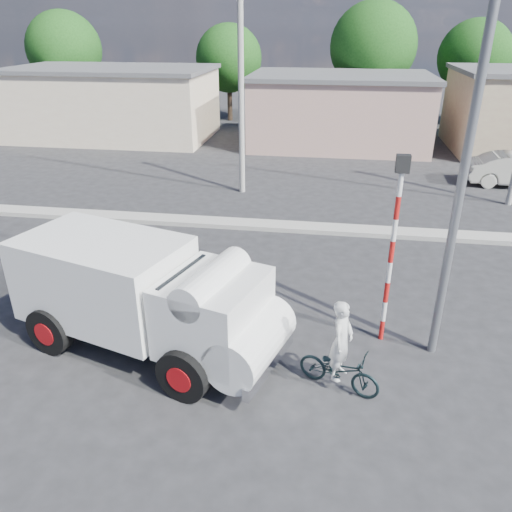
# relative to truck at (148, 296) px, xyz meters

# --- Properties ---
(ground_plane) EXTENTS (120.00, 120.00, 0.00)m
(ground_plane) POSITION_rel_truck_xyz_m (1.95, -0.29, -1.38)
(ground_plane) COLOR #262628
(ground_plane) RESTS_ON ground
(median) EXTENTS (40.00, 0.80, 0.16)m
(median) POSITION_rel_truck_xyz_m (1.95, 7.71, -1.30)
(median) COLOR #99968E
(median) RESTS_ON ground
(truck) EXTENTS (6.38, 3.82, 2.48)m
(truck) POSITION_rel_truck_xyz_m (0.00, 0.00, 0.00)
(truck) COLOR black
(truck) RESTS_ON ground
(bicycle) EXTENTS (1.80, 1.19, 0.89)m
(bicycle) POSITION_rel_truck_xyz_m (4.16, -0.69, -0.93)
(bicycle) COLOR black
(bicycle) RESTS_ON ground
(cyclist) EXTENTS (0.61, 0.73, 1.70)m
(cyclist) POSITION_rel_truck_xyz_m (4.16, -0.69, -0.53)
(cyclist) COLOR silver
(cyclist) RESTS_ON ground
(traffic_pole) EXTENTS (0.28, 0.18, 4.36)m
(traffic_pole) POSITION_rel_truck_xyz_m (5.15, 1.21, 1.22)
(traffic_pole) COLOR red
(traffic_pole) RESTS_ON ground
(streetlight) EXTENTS (2.34, 0.22, 9.00)m
(streetlight) POSITION_rel_truck_xyz_m (6.09, 0.91, 3.59)
(streetlight) COLOR slate
(streetlight) RESTS_ON ground
(building_row) EXTENTS (37.80, 7.30, 4.44)m
(building_row) POSITION_rel_truck_xyz_m (3.05, 21.71, 0.76)
(building_row) COLOR beige
(building_row) RESTS_ON ground
(tree_row) EXTENTS (43.62, 7.43, 8.42)m
(tree_row) POSITION_rel_truck_xyz_m (5.71, 28.16, 3.62)
(tree_row) COLOR #38281E
(tree_row) RESTS_ON ground
(utility_poles) EXTENTS (35.40, 0.24, 8.00)m
(utility_poles) POSITION_rel_truck_xyz_m (5.20, 11.71, 2.69)
(utility_poles) COLOR #99968E
(utility_poles) RESTS_ON ground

